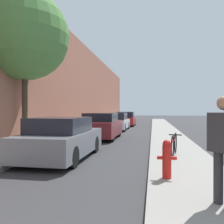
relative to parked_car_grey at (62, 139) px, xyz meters
name	(u,v)px	position (x,y,z in m)	size (l,w,h in m)	color
ground_plane	(123,134)	(1.02, 8.31, -0.66)	(120.00, 120.00, 0.00)	#333335
sidewalk_left	(82,133)	(-1.88, 8.31, -0.60)	(2.00, 52.00, 0.12)	gray
sidewalk_right	(167,134)	(3.92, 8.31, -0.60)	(2.00, 52.00, 0.12)	gray
building_facade_left	(63,81)	(-3.23, 8.31, 3.03)	(0.70, 52.00, 7.37)	#9E604C
parked_car_grey	(62,139)	(0.00, 0.00, 0.00)	(1.83, 4.02, 1.38)	black
parked_car_maroon	(101,126)	(0.12, 5.60, 0.05)	(1.86, 3.94, 1.46)	black
parked_car_white	(116,122)	(0.07, 11.56, 0.01)	(1.78, 4.44, 1.42)	black
parked_car_red	(126,119)	(0.24, 16.99, 0.03)	(1.85, 3.97, 1.47)	black
street_tree_near	(25,36)	(-2.43, 1.85, 4.17)	(3.82, 3.82, 6.63)	#423323
fire_hydrant	(167,158)	(3.33, -2.17, -0.10)	(0.43, 0.20, 0.85)	red
pedestrian	(224,144)	(4.13, -3.53, 0.43)	(0.49, 0.51, 1.73)	#2D2D33
bicycle	(174,144)	(3.72, 0.53, -0.17)	(0.47, 1.73, 0.71)	black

